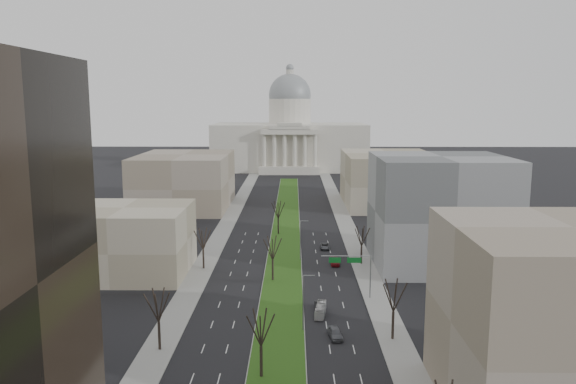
# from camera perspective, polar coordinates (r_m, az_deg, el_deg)

# --- Properties ---
(ground) EXTENTS (600.00, 600.00, 0.00)m
(ground) POSITION_cam_1_polar(r_m,az_deg,el_deg) (152.67, -0.24, -4.32)
(ground) COLOR black
(ground) RESTS_ON ground
(median) EXTENTS (8.00, 222.03, 0.20)m
(median) POSITION_cam_1_polar(r_m,az_deg,el_deg) (151.66, -0.25, -4.37)
(median) COLOR #999993
(median) RESTS_ON ground
(sidewalk_left) EXTENTS (5.00, 330.00, 0.15)m
(sidewalk_left) POSITION_cam_1_polar(r_m,az_deg,el_deg) (129.96, -8.20, -6.80)
(sidewalk_left) COLOR gray
(sidewalk_left) RESTS_ON ground
(sidewalk_right) EXTENTS (5.00, 330.00, 0.15)m
(sidewalk_right) POSITION_cam_1_polar(r_m,az_deg,el_deg) (129.36, 7.42, -6.86)
(sidewalk_right) COLOR gray
(sidewalk_right) RESTS_ON ground
(capitol) EXTENTS (80.00, 46.00, 55.00)m
(capitol) POSITION_cam_1_polar(r_m,az_deg,el_deg) (298.65, 0.18, 5.47)
(capitol) COLOR beige
(capitol) RESTS_ON ground
(building_beige_left) EXTENTS (26.00, 22.00, 14.00)m
(building_beige_left) POSITION_cam_1_polar(r_m,az_deg,el_deg) (122.18, -16.22, -4.75)
(building_beige_left) COLOR gray
(building_beige_left) RESTS_ON ground
(building_tan_right) EXTENTS (26.00, 24.00, 22.00)m
(building_tan_right) POSITION_cam_1_polar(r_m,az_deg,el_deg) (72.15, 26.41, -11.78)
(building_tan_right) COLOR gray
(building_tan_right) RESTS_ON ground
(building_grey_right) EXTENTS (28.00, 26.00, 24.00)m
(building_grey_right) POSITION_cam_1_polar(r_m,az_deg,el_deg) (126.78, 15.12, -1.89)
(building_grey_right) COLOR slate
(building_grey_right) RESTS_ON ground
(building_far_left) EXTENTS (30.00, 40.00, 18.00)m
(building_far_left) POSITION_cam_1_polar(r_m,az_deg,el_deg) (193.91, -10.47, 1.13)
(building_far_left) COLOR gray
(building_far_left) RESTS_ON ground
(building_far_right) EXTENTS (30.00, 40.00, 18.00)m
(building_far_right) POSITION_cam_1_polar(r_m,az_deg,el_deg) (197.99, 10.13, 1.30)
(building_far_right) COLOR gray
(building_far_right) RESTS_ON ground
(tree_left_mid) EXTENTS (5.40, 5.40, 9.72)m
(tree_left_mid) POSITION_cam_1_polar(r_m,az_deg,el_deg) (83.90, -13.06, -11.02)
(tree_left_mid) COLOR black
(tree_left_mid) RESTS_ON ground
(tree_left_far) EXTENTS (5.28, 5.28, 9.50)m
(tree_left_far) POSITION_cam_1_polar(r_m,az_deg,el_deg) (121.50, -8.64, -4.64)
(tree_left_far) COLOR black
(tree_left_far) RESTS_ON ground
(tree_right_mid) EXTENTS (5.52, 5.52, 9.94)m
(tree_right_mid) POSITION_cam_1_polar(r_m,az_deg,el_deg) (86.63, 10.70, -10.18)
(tree_right_mid) COLOR black
(tree_right_mid) RESTS_ON ground
(tree_right_far) EXTENTS (5.04, 5.04, 9.07)m
(tree_right_far) POSITION_cam_1_polar(r_m,az_deg,el_deg) (124.80, 7.51, -4.39)
(tree_right_far) COLOR black
(tree_right_far) RESTS_ON ground
(tree_median_a) EXTENTS (5.40, 5.40, 9.72)m
(tree_median_a) POSITION_cam_1_polar(r_m,az_deg,el_deg) (74.30, -2.77, -13.50)
(tree_median_a) COLOR black
(tree_median_a) RESTS_ON ground
(tree_median_b) EXTENTS (5.40, 5.40, 9.72)m
(tree_median_b) POSITION_cam_1_polar(r_m,az_deg,el_deg) (112.23, -1.57, -5.61)
(tree_median_b) COLOR black
(tree_median_b) RESTS_ON ground
(tree_median_c) EXTENTS (5.40, 5.40, 9.72)m
(tree_median_c) POSITION_cam_1_polar(r_m,az_deg,el_deg) (151.23, -1.00, -1.74)
(tree_median_c) COLOR black
(tree_median_c) RESTS_ON ground
(streetlamp_median_b) EXTENTS (1.90, 0.20, 9.16)m
(streetlamp_median_b) POSITION_cam_1_polar(r_m,az_deg,el_deg) (88.96, 1.59, -11.10)
(streetlamp_median_b) COLOR gray
(streetlamp_median_b) RESTS_ON ground
(streetlamp_median_c) EXTENTS (1.90, 0.20, 9.16)m
(streetlamp_median_c) POSITION_cam_1_polar(r_m,az_deg,el_deg) (127.23, 1.29, -4.85)
(streetlamp_median_c) COLOR gray
(streetlamp_median_c) RESTS_ON ground
(mast_arm_signs) EXTENTS (9.12, 0.24, 8.09)m
(mast_arm_signs) POSITION_cam_1_polar(r_m,az_deg,el_deg) (103.41, 6.90, -7.48)
(mast_arm_signs) COLOR gray
(mast_arm_signs) RESTS_ON ground
(car_grey_near) EXTENTS (2.40, 4.76, 1.55)m
(car_grey_near) POSITION_cam_1_polar(r_m,az_deg,el_deg) (88.39, 4.82, -14.08)
(car_grey_near) COLOR #56585E
(car_grey_near) RESTS_ON ground
(car_black) EXTENTS (1.66, 4.14, 1.34)m
(car_black) POSITION_cam_1_polar(r_m,az_deg,el_deg) (99.09, 3.22, -11.50)
(car_black) COLOR black
(car_black) RESTS_ON ground
(car_red) EXTENTS (1.95, 4.67, 1.35)m
(car_red) POSITION_cam_1_polar(r_m,az_deg,el_deg) (125.08, 4.78, -7.09)
(car_red) COLOR maroon
(car_red) RESTS_ON ground
(car_grey_far) EXTENTS (2.26, 4.75, 1.31)m
(car_grey_far) POSITION_cam_1_polar(r_m,az_deg,el_deg) (138.06, 3.75, -5.52)
(car_grey_far) COLOR #4D5055
(car_grey_far) RESTS_ON ground
(box_van) EXTENTS (2.34, 6.58, 1.79)m
(box_van) POSITION_cam_1_polar(r_m,az_deg,el_deg) (96.86, 3.32, -11.85)
(box_van) COLOR silver
(box_van) RESTS_ON ground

